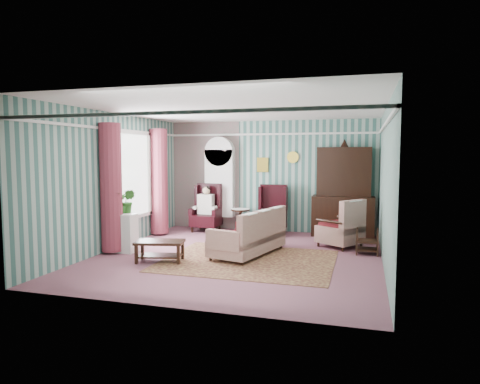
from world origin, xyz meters
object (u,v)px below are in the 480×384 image
(round_side_table, at_px, (240,221))
(coffee_table, at_px, (160,251))
(dresser_hutch, at_px, (343,189))
(seated_woman, at_px, (206,209))
(wingback_right, at_px, (271,210))
(nest_table, at_px, (367,241))
(plant_stand, at_px, (123,233))
(sofa, at_px, (248,232))
(wingback_left, at_px, (206,208))
(floral_armchair, at_px, (340,226))
(bookcase, at_px, (220,188))

(round_side_table, xyz_separation_m, coffee_table, (-0.58, -3.44, -0.10))
(dresser_hutch, distance_m, seated_woman, 3.56)
(wingback_right, height_order, nest_table, wingback_right)
(plant_stand, bearing_deg, coffee_table, -25.84)
(nest_table, relative_size, sofa, 0.29)
(dresser_hutch, distance_m, plant_stand, 5.31)
(wingback_left, height_order, plant_stand, wingback_left)
(seated_woman, distance_m, coffee_table, 3.33)
(sofa, bearing_deg, floral_armchair, -39.62)
(seated_woman, bearing_deg, bookcase, 57.34)
(coffee_table, bearing_deg, seated_woman, 95.53)
(wingback_right, relative_size, seated_woman, 1.06)
(dresser_hutch, height_order, wingback_right, dresser_hutch)
(seated_woman, relative_size, floral_armchair, 1.29)
(dresser_hutch, bearing_deg, round_side_table, -177.36)
(wingback_left, relative_size, sofa, 0.67)
(round_side_table, bearing_deg, sofa, -70.43)
(dresser_hutch, xyz_separation_m, plant_stand, (-4.30, -3.02, -0.78))
(dresser_hutch, bearing_deg, floral_armchair, -90.00)
(sofa, xyz_separation_m, floral_armchair, (1.75, 1.27, -0.01))
(wingback_left, distance_m, coffee_table, 3.33)
(plant_stand, relative_size, sofa, 0.43)
(dresser_hutch, distance_m, nest_table, 2.11)
(wingback_right, bearing_deg, plant_stand, -132.84)
(wingback_right, distance_m, round_side_table, 0.92)
(coffee_table, bearing_deg, nest_table, 24.90)
(seated_woman, height_order, nest_table, seated_woman)
(dresser_hutch, relative_size, wingback_left, 1.89)
(bookcase, height_order, wingback_left, bookcase)
(seated_woman, height_order, plant_stand, seated_woman)
(seated_woman, bearing_deg, nest_table, -20.85)
(bookcase, xyz_separation_m, sofa, (1.50, -2.64, -0.65))
(wingback_left, relative_size, plant_stand, 1.56)
(nest_table, xyz_separation_m, coffee_table, (-3.75, -1.74, -0.07))
(wingback_right, xyz_separation_m, round_side_table, (-0.85, 0.15, -0.33))
(round_side_table, height_order, nest_table, round_side_table)
(floral_armchair, xyz_separation_m, coffee_table, (-3.18, -2.31, -0.26))
(bookcase, relative_size, coffee_table, 2.50)
(wingback_right, height_order, round_side_table, wingback_right)
(wingback_left, height_order, wingback_right, same)
(bookcase, height_order, coffee_table, bookcase)
(nest_table, relative_size, floral_armchair, 0.59)
(bookcase, distance_m, plant_stand, 3.39)
(wingback_right, distance_m, plant_stand, 3.76)
(wingback_left, height_order, nest_table, wingback_left)
(bookcase, relative_size, wingback_right, 1.79)
(wingback_left, xyz_separation_m, coffee_table, (0.32, -3.29, -0.42))
(wingback_left, xyz_separation_m, nest_table, (4.07, -1.55, -0.35))
(bookcase, height_order, plant_stand, bookcase)
(round_side_table, relative_size, floral_armchair, 0.66)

